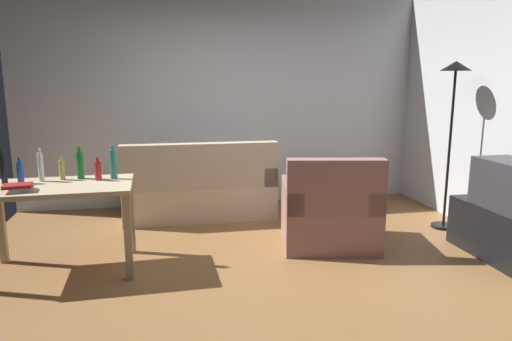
# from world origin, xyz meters

# --- Properties ---
(ground_plane) EXTENTS (5.20, 4.40, 0.02)m
(ground_plane) POSITION_xyz_m (0.00, 0.00, -0.01)
(ground_plane) COLOR olive
(wall_rear) EXTENTS (5.20, 0.10, 2.70)m
(wall_rear) POSITION_xyz_m (0.00, 2.20, 1.35)
(wall_rear) COLOR silver
(wall_rear) RESTS_ON ground_plane
(couch) EXTENTS (1.76, 0.84, 0.92)m
(couch) POSITION_xyz_m (-0.38, 1.59, 0.31)
(couch) COLOR beige
(couch) RESTS_ON ground_plane
(tv_stand) EXTENTS (0.44, 1.10, 0.48)m
(tv_stand) POSITION_xyz_m (2.25, -0.33, 0.24)
(tv_stand) COLOR black
(tv_stand) RESTS_ON ground_plane
(tv) EXTENTS (0.41, 0.60, 0.44)m
(tv) POSITION_xyz_m (2.25, -0.33, 0.70)
(tv) COLOR #2D2D33
(tv) RESTS_ON tv_stand
(torchiere_lamp) EXTENTS (0.32, 0.32, 1.81)m
(torchiere_lamp) POSITION_xyz_m (2.25, 0.62, 1.41)
(torchiere_lamp) COLOR black
(torchiere_lamp) RESTS_ON ground_plane
(desk) EXTENTS (1.22, 0.73, 0.76)m
(desk) POSITION_xyz_m (-1.65, 0.17, 0.65)
(desk) COLOR #C6B28E
(desk) RESTS_ON ground_plane
(potted_plant) EXTENTS (0.36, 0.36, 0.57)m
(potted_plant) POSITION_xyz_m (1.29, 1.90, 0.33)
(potted_plant) COLOR brown
(potted_plant) RESTS_ON ground_plane
(armchair) EXTENTS (1.04, 0.99, 0.92)m
(armchair) POSITION_xyz_m (0.81, 0.32, 0.32)
(armchair) COLOR #996B66
(armchair) RESTS_ON ground_plane
(bottle_dark) EXTENTS (0.05, 0.05, 0.29)m
(bottle_dark) POSITION_xyz_m (-2.10, 0.29, 0.89)
(bottle_dark) COLOR black
(bottle_dark) RESTS_ON desk
(bottle_blue) EXTENTS (0.05, 0.05, 0.23)m
(bottle_blue) POSITION_xyz_m (-1.97, 0.28, 0.86)
(bottle_blue) COLOR #2347A3
(bottle_blue) RESTS_ON desk
(bottle_clear) EXTENTS (0.05, 0.05, 0.29)m
(bottle_clear) POSITION_xyz_m (-1.82, 0.34, 0.89)
(bottle_clear) COLOR silver
(bottle_clear) RESTS_ON desk
(bottle_squat) EXTENTS (0.05, 0.05, 0.21)m
(bottle_squat) POSITION_xyz_m (-1.65, 0.37, 0.85)
(bottle_squat) COLOR #BCB24C
(bottle_squat) RESTS_ON desk
(bottle_green) EXTENTS (0.06, 0.06, 0.28)m
(bottle_green) POSITION_xyz_m (-1.50, 0.38, 0.89)
(bottle_green) COLOR #1E722D
(bottle_green) RESTS_ON desk
(bottle_red) EXTENTS (0.06, 0.06, 0.20)m
(bottle_red) POSITION_xyz_m (-1.34, 0.28, 0.85)
(bottle_red) COLOR #AD2323
(bottle_red) RESTS_ON desk
(bottle_tall) EXTENTS (0.06, 0.06, 0.30)m
(bottle_tall) POSITION_xyz_m (-1.21, 0.32, 0.89)
(bottle_tall) COLOR teal
(bottle_tall) RESTS_ON desk
(book_stack) EXTENTS (0.24, 0.21, 0.06)m
(book_stack) POSITION_xyz_m (-1.89, -0.02, 0.79)
(book_stack) COLOR beige
(book_stack) RESTS_ON desk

